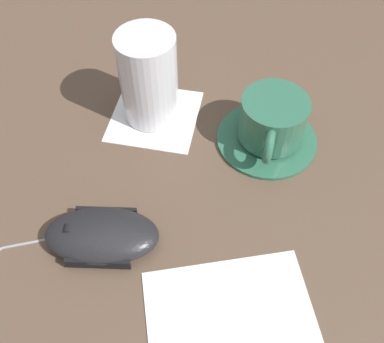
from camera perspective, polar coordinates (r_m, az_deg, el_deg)
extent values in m
plane|color=brown|center=(0.49, -0.52, -2.40)|extent=(3.00, 3.00, 0.00)
cylinder|color=#2D664C|center=(0.54, 9.92, 4.45)|extent=(0.12, 0.12, 0.01)
cylinder|color=#2D664C|center=(0.52, 10.71, 6.95)|extent=(0.08, 0.08, 0.06)
torus|color=#2D664C|center=(0.49, 10.20, 3.43)|extent=(0.02, 0.04, 0.04)
ellipsoid|color=black|center=(0.46, -11.92, -8.29)|extent=(0.14, 0.12, 0.03)
cylinder|color=black|center=(0.46, -16.13, -7.53)|extent=(0.01, 0.01, 0.01)
cube|color=black|center=(0.45, -12.45, -11.94)|extent=(0.06, 0.04, 0.01)
cube|color=black|center=(0.47, -11.28, -5.27)|extent=(0.06, 0.04, 0.01)
cylinder|color=gray|center=(0.49, -21.55, -8.88)|extent=(0.03, 0.03, 0.00)
sphere|color=gray|center=(0.49, -19.05, -8.52)|extent=(0.00, 0.00, 0.00)
sphere|color=gray|center=(0.50, -23.99, -9.21)|extent=(0.00, 0.00, 0.00)
cube|color=white|center=(0.57, -5.00, 7.41)|extent=(0.14, 0.14, 0.00)
cylinder|color=silver|center=(0.53, -5.80, 12.24)|extent=(0.07, 0.07, 0.12)
cube|color=silver|center=(0.42, 5.87, -21.60)|extent=(0.23, 0.23, 0.00)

